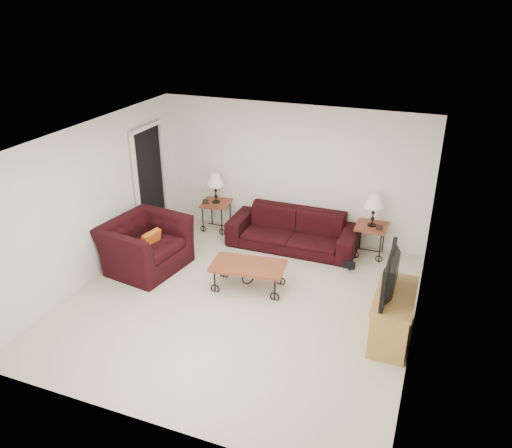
{
  "coord_description": "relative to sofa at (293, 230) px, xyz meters",
  "views": [
    {
      "loc": [
        2.53,
        -5.9,
        4.3
      ],
      "look_at": [
        0.0,
        0.7,
        1.0
      ],
      "focal_mm": 35.57,
      "sensor_mm": 36.0,
      "label": 1
    }
  ],
  "objects": [
    {
      "name": "armchair",
      "position": [
        -2.08,
        -1.59,
        0.08
      ],
      "size": [
        1.31,
        1.45,
        0.84
      ],
      "primitive_type": "imported",
      "rotation": [
        0.0,
        0.0,
        1.42
      ],
      "color": "black",
      "rests_on": "ground"
    },
    {
      "name": "lamp_left",
      "position": [
        -1.6,
        0.18,
        0.52
      ],
      "size": [
        0.38,
        0.38,
        0.57
      ],
      "primitive_type": null,
      "rotation": [
        0.0,
        0.0,
        0.17
      ],
      "color": "black",
      "rests_on": "side_table_left"
    },
    {
      "name": "wall_back",
      "position": [
        -0.21,
        0.48,
        0.91
      ],
      "size": [
        5.0,
        0.02,
        2.5
      ],
      "primitive_type": "cube",
      "color": "white",
      "rests_on": "ground"
    },
    {
      "name": "coffee_table",
      "position": [
        -0.23,
        -1.59,
        -0.13
      ],
      "size": [
        1.2,
        0.74,
        0.42
      ],
      "primitive_type": "cube",
      "rotation": [
        0.0,
        0.0,
        0.12
      ],
      "color": "brown",
      "rests_on": "ground"
    },
    {
      "name": "wall_left",
      "position": [
        -2.71,
        -2.02,
        0.91
      ],
      "size": [
        0.02,
        5.0,
        2.5
      ],
      "primitive_type": "cube",
      "color": "white",
      "rests_on": "ground"
    },
    {
      "name": "wall_front",
      "position": [
        -0.21,
        -4.52,
        0.91
      ],
      "size": [
        5.0,
        0.02,
        2.5
      ],
      "primitive_type": "cube",
      "color": "white",
      "rests_on": "ground"
    },
    {
      "name": "ground",
      "position": [
        -0.21,
        -2.02,
        -0.34
      ],
      "size": [
        5.0,
        5.0,
        0.0
      ],
      "primitive_type": "plane",
      "color": "beige",
      "rests_on": "ground"
    },
    {
      "name": "wall_right",
      "position": [
        2.29,
        -2.02,
        0.91
      ],
      "size": [
        0.02,
        5.0,
        2.5
      ],
      "primitive_type": "cube",
      "color": "white",
      "rests_on": "ground"
    },
    {
      "name": "side_table_left",
      "position": [
        -1.6,
        0.18,
        -0.05
      ],
      "size": [
        0.61,
        0.61,
        0.57
      ],
      "primitive_type": "cube",
      "rotation": [
        0.0,
        0.0,
        0.17
      ],
      "color": "brown",
      "rests_on": "ground"
    },
    {
      "name": "lamp_right",
      "position": [
        1.36,
        0.18,
        0.53
      ],
      "size": [
        0.33,
        0.33,
        0.58
      ],
      "primitive_type": null,
      "rotation": [
        0.0,
        0.0,
        0.0
      ],
      "color": "black",
      "rests_on": "side_table_right"
    },
    {
      "name": "sofa",
      "position": [
        0.0,
        0.0,
        0.0
      ],
      "size": [
        2.31,
        0.9,
        0.68
      ],
      "primitive_type": "imported",
      "color": "black",
      "rests_on": "ground"
    },
    {
      "name": "throw_pillow",
      "position": [
        -1.93,
        -1.64,
        0.18
      ],
      "size": [
        0.16,
        0.39,
        0.38
      ],
      "primitive_type": "cube",
      "rotation": [
        0.0,
        0.0,
        1.42
      ],
      "color": "#CA4919",
      "rests_on": "armchair"
    },
    {
      "name": "photo_frame_right",
      "position": [
        1.51,
        0.03,
        0.29
      ],
      "size": [
        0.12,
        0.04,
        0.1
      ],
      "primitive_type": "cube",
      "rotation": [
        0.0,
        0.0,
        -0.21
      ],
      "color": "black",
      "rests_on": "side_table_right"
    },
    {
      "name": "doorway",
      "position": [
        -2.68,
        -0.37,
        0.68
      ],
      "size": [
        0.08,
        0.94,
        2.04
      ],
      "primitive_type": "cube",
      "color": "black",
      "rests_on": "ground"
    },
    {
      "name": "ceiling",
      "position": [
        -0.21,
        -2.02,
        2.16
      ],
      "size": [
        5.0,
        5.0,
        0.0
      ],
      "primitive_type": "plane",
      "color": "white",
      "rests_on": "wall_back"
    },
    {
      "name": "photo_frame_left",
      "position": [
        -1.75,
        0.03,
        0.28
      ],
      "size": [
        0.11,
        0.05,
        0.1
      ],
      "primitive_type": "cube",
      "rotation": [
        0.0,
        0.0,
        0.34
      ],
      "color": "black",
      "rests_on": "side_table_left"
    },
    {
      "name": "backpack",
      "position": [
        1.15,
        -0.48,
        -0.14
      ],
      "size": [
        0.37,
        0.32,
        0.39
      ],
      "primitive_type": "ellipsoid",
      "rotation": [
        0.0,
        0.0,
        -0.35
      ],
      "color": "black",
      "rests_on": "ground"
    },
    {
      "name": "tv_stand",
      "position": [
        2.02,
        -2.05,
        0.0
      ],
      "size": [
        0.47,
        1.13,
        0.68
      ],
      "primitive_type": "cube",
      "color": "tan",
      "rests_on": "ground"
    },
    {
      "name": "television",
      "position": [
        2.0,
        -2.05,
        0.63
      ],
      "size": [
        0.13,
        1.01,
        0.58
      ],
      "primitive_type": "imported",
      "rotation": [
        0.0,
        0.0,
        -1.57
      ],
      "color": "black",
      "rests_on": "tv_stand"
    },
    {
      "name": "side_table_right",
      "position": [
        1.36,
        0.18,
        -0.05
      ],
      "size": [
        0.53,
        0.53,
        0.58
      ],
      "primitive_type": "cube",
      "rotation": [
        0.0,
        0.0,
        0.0
      ],
      "color": "brown",
      "rests_on": "ground"
    }
  ]
}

